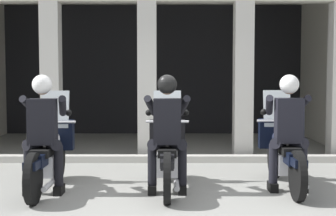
% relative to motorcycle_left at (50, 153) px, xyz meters
% --- Properties ---
extents(ground_plane, '(80.00, 80.00, 0.00)m').
position_rel_motorcycle_left_xyz_m(ground_plane, '(1.63, 2.88, -0.50)').
color(ground_plane, gray).
extents(station_building, '(8.31, 4.41, 3.51)m').
position_rel_motorcycle_left_xyz_m(station_building, '(1.25, 4.78, 1.65)').
color(station_building, black).
rests_on(station_building, ground).
extents(kerb_strip, '(7.81, 0.24, 0.12)m').
position_rel_motorcycle_left_xyz_m(kerb_strip, '(1.25, 2.12, -0.44)').
color(kerb_strip, '#B7B5AD').
rests_on(kerb_strip, ground).
extents(motorcycle_left, '(0.62, 2.04, 1.35)m').
position_rel_motorcycle_left_xyz_m(motorcycle_left, '(0.00, 0.00, 0.00)').
color(motorcycle_left, black).
rests_on(motorcycle_left, ground).
extents(police_officer_left, '(0.63, 0.61, 1.58)m').
position_rel_motorcycle_left_xyz_m(police_officer_left, '(-0.00, -0.28, 0.44)').
color(police_officer_left, black).
rests_on(police_officer_left, ground).
extents(motorcycle_center, '(0.62, 2.04, 1.35)m').
position_rel_motorcycle_left_xyz_m(motorcycle_center, '(1.63, 0.03, 0.00)').
color(motorcycle_center, black).
rests_on(motorcycle_center, ground).
extents(police_officer_center, '(0.63, 0.61, 1.58)m').
position_rel_motorcycle_left_xyz_m(police_officer_center, '(1.63, -0.25, 0.44)').
color(police_officer_center, black).
rests_on(police_officer_center, ground).
extents(motorcycle_right, '(0.62, 2.04, 1.35)m').
position_rel_motorcycle_left_xyz_m(motorcycle_right, '(3.27, 0.16, 0.00)').
color(motorcycle_right, black).
rests_on(motorcycle_right, ground).
extents(police_officer_right, '(0.63, 0.61, 1.58)m').
position_rel_motorcycle_left_xyz_m(police_officer_right, '(3.27, -0.12, 0.44)').
color(police_officer_right, black).
rests_on(police_officer_right, ground).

